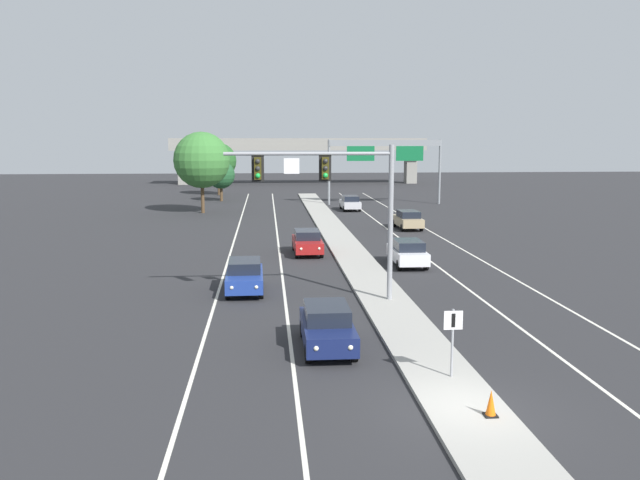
% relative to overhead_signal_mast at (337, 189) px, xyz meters
% --- Properties ---
extents(ground_plane, '(260.00, 260.00, 0.00)m').
position_rel_overhead_signal_mast_xyz_m(ground_plane, '(2.30, -12.62, -5.35)').
color(ground_plane, '#28282B').
extents(median_island, '(2.40, 110.00, 0.15)m').
position_rel_overhead_signal_mast_xyz_m(median_island, '(2.30, 5.38, -5.28)').
color(median_island, '#9E9B93').
rests_on(median_island, ground).
extents(lane_stripe_oncoming_center, '(0.14, 100.00, 0.01)m').
position_rel_overhead_signal_mast_xyz_m(lane_stripe_oncoming_center, '(-2.40, 12.38, -5.35)').
color(lane_stripe_oncoming_center, silver).
rests_on(lane_stripe_oncoming_center, ground).
extents(lane_stripe_receding_center, '(0.14, 100.00, 0.01)m').
position_rel_overhead_signal_mast_xyz_m(lane_stripe_receding_center, '(7.00, 12.38, -5.35)').
color(lane_stripe_receding_center, silver).
rests_on(lane_stripe_receding_center, ground).
extents(edge_stripe_left, '(0.14, 100.00, 0.01)m').
position_rel_overhead_signal_mast_xyz_m(edge_stripe_left, '(-5.70, 12.38, -5.35)').
color(edge_stripe_left, silver).
rests_on(edge_stripe_left, ground).
extents(edge_stripe_right, '(0.14, 100.00, 0.01)m').
position_rel_overhead_signal_mast_xyz_m(edge_stripe_right, '(10.30, 12.38, -5.35)').
color(edge_stripe_right, silver).
rests_on(edge_stripe_right, ground).
extents(overhead_signal_mast, '(7.72, 0.44, 7.20)m').
position_rel_overhead_signal_mast_xyz_m(overhead_signal_mast, '(0.00, 0.00, 0.00)').
color(overhead_signal_mast, gray).
rests_on(overhead_signal_mast, median_island).
extents(median_sign_post, '(0.60, 0.10, 2.20)m').
position_rel_overhead_signal_mast_xyz_m(median_sign_post, '(2.55, -10.27, -3.76)').
color(median_sign_post, gray).
rests_on(median_sign_post, median_island).
extents(car_oncoming_navy, '(1.83, 4.47, 1.58)m').
position_rel_overhead_signal_mast_xyz_m(car_oncoming_navy, '(-1.07, -6.59, -4.53)').
color(car_oncoming_navy, '#141E4C').
rests_on(car_oncoming_navy, ground).
extents(car_oncoming_blue, '(1.87, 4.49, 1.58)m').
position_rel_overhead_signal_mast_xyz_m(car_oncoming_blue, '(-4.37, 2.76, -4.53)').
color(car_oncoming_blue, navy).
rests_on(car_oncoming_blue, ground).
extents(car_oncoming_red, '(1.88, 4.49, 1.58)m').
position_rel_overhead_signal_mast_xyz_m(car_oncoming_red, '(-0.56, 13.44, -4.53)').
color(car_oncoming_red, maroon).
rests_on(car_oncoming_red, ground).
extents(car_receding_white, '(1.86, 4.49, 1.58)m').
position_rel_overhead_signal_mast_xyz_m(car_receding_white, '(5.24, 8.84, -4.53)').
color(car_receding_white, silver).
rests_on(car_receding_white, ground).
extents(car_receding_tan, '(1.92, 4.51, 1.58)m').
position_rel_overhead_signal_mast_xyz_m(car_receding_tan, '(8.73, 24.98, -4.53)').
color(car_receding_tan, tan).
rests_on(car_receding_tan, ground).
extents(car_receding_silver, '(1.88, 4.49, 1.58)m').
position_rel_overhead_signal_mast_xyz_m(car_receding_silver, '(5.70, 40.06, -4.53)').
color(car_receding_silver, '#B7B7BC').
rests_on(car_receding_silver, ground).
extents(traffic_cone_median_nose, '(0.36, 0.36, 0.74)m').
position_rel_overhead_signal_mast_xyz_m(traffic_cone_median_nose, '(2.78, -13.31, -4.84)').
color(traffic_cone_median_nose, black).
rests_on(traffic_cone_median_nose, median_island).
extents(highway_sign_gantry, '(13.28, 0.42, 7.50)m').
position_rel_overhead_signal_mast_xyz_m(highway_sign_gantry, '(10.50, 46.16, 0.81)').
color(highway_sign_gantry, gray).
rests_on(highway_sign_gantry, ground).
extents(overpass_bridge, '(42.40, 6.40, 7.65)m').
position_rel_overhead_signal_mast_xyz_m(overpass_bridge, '(2.30, 82.26, 0.43)').
color(overpass_bridge, gray).
rests_on(overpass_bridge, ground).
extents(tree_far_left_a, '(3.41, 3.41, 4.93)m').
position_rel_overhead_signal_mast_xyz_m(tree_far_left_a, '(-8.74, 51.72, -2.14)').
color(tree_far_left_a, '#4C3823').
rests_on(tree_far_left_a, ground).
extents(tree_far_left_c, '(4.87, 4.87, 7.05)m').
position_rel_overhead_signal_mast_xyz_m(tree_far_left_c, '(-9.65, 60.64, -0.75)').
color(tree_far_left_c, '#4C3823').
rests_on(tree_far_left_c, ground).
extents(tree_far_left_b, '(5.74, 5.74, 8.31)m').
position_rel_overhead_signal_mast_xyz_m(tree_far_left_b, '(-9.78, 38.74, 0.08)').
color(tree_far_left_b, '#4C3823').
rests_on(tree_far_left_b, ground).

